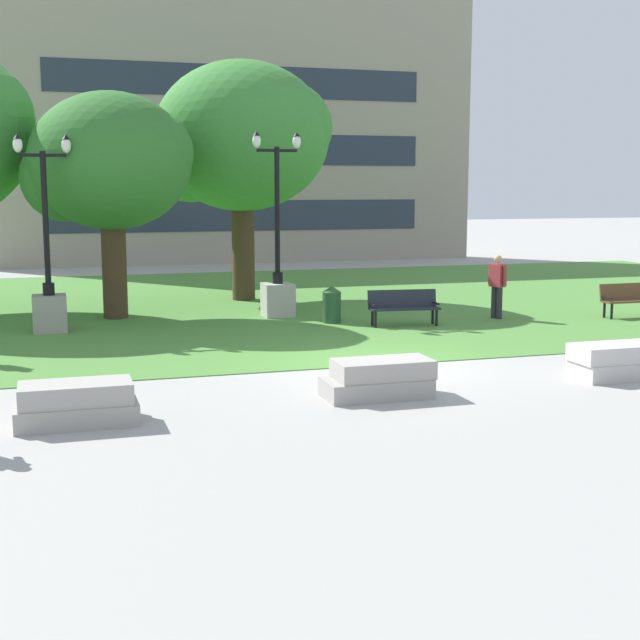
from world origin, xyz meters
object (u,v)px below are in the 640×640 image
object	(u,v)px
lamp_post_right	(278,279)
trash_bin	(332,304)
concrete_block_left	(379,379)
park_bench_near_right	(631,298)
park_bench_near_left	(403,305)
concrete_block_right	(619,361)
concrete_block_center	(76,404)
person_bystander_near_lawn	(497,283)
lamp_post_left	(49,292)

from	to	relation	value
lamp_post_right	trash_bin	bearing A→B (deg)	-55.35
concrete_block_left	trash_bin	xyz separation A→B (m)	(1.73, 8.03, 0.20)
park_bench_near_right	trash_bin	xyz separation A→B (m)	(-8.13, 1.36, -0.04)
concrete_block_left	park_bench_near_right	bearing A→B (deg)	34.07
park_bench_near_left	concrete_block_right	bearing A→B (deg)	-77.95
lamp_post_right	trash_bin	size ratio (longest dim) A/B	5.17
concrete_block_right	trash_bin	xyz separation A→B (m)	(-3.09, 7.91, 0.20)
park_bench_near_right	lamp_post_right	distance (m)	9.65
concrete_block_right	lamp_post_right	distance (m)	10.34
concrete_block_left	lamp_post_right	size ratio (longest dim) A/B	0.37
concrete_block_left	concrete_block_right	world-z (taller)	same
concrete_block_left	park_bench_near_left	distance (m)	7.82
concrete_block_center	park_bench_near_left	size ratio (longest dim) A/B	0.97
lamp_post_right	person_bystander_near_lawn	bearing A→B (deg)	-21.20
concrete_block_center	concrete_block_left	bearing A→B (deg)	3.61
concrete_block_right	lamp_post_right	bearing A→B (deg)	113.74
concrete_block_right	trash_bin	size ratio (longest dim) A/B	1.91
concrete_block_right	person_bystander_near_lawn	size ratio (longest dim) A/B	1.07
concrete_block_left	lamp_post_left	world-z (taller)	lamp_post_left
park_bench_near_left	lamp_post_right	distance (m)	3.69
lamp_post_right	lamp_post_left	world-z (taller)	lamp_post_right
concrete_block_left	concrete_block_right	size ratio (longest dim) A/B	1.00
concrete_block_center	person_bystander_near_lawn	xyz separation A→B (m)	(11.17, 7.74, 0.68)
concrete_block_center	trash_bin	xyz separation A→B (m)	(6.71, 8.35, 0.20)
concrete_block_center	trash_bin	world-z (taller)	trash_bin
concrete_block_center	lamp_post_left	world-z (taller)	lamp_post_left
concrete_block_left	park_bench_near_left	bearing A→B (deg)	64.66
park_bench_near_left	park_bench_near_right	size ratio (longest dim) A/B	1.02
concrete_block_center	lamp_post_left	distance (m)	8.99
park_bench_near_left	lamp_post_right	size ratio (longest dim) A/B	0.37
park_bench_near_left	concrete_block_center	bearing A→B (deg)	-138.45
lamp_post_right	park_bench_near_right	bearing A→B (deg)	-17.46
park_bench_near_left	person_bystander_near_lawn	distance (m)	2.90
concrete_block_right	lamp_post_right	world-z (taller)	lamp_post_right
park_bench_near_right	lamp_post_right	size ratio (longest dim) A/B	0.36
park_bench_near_left	lamp_post_right	bearing A→B (deg)	136.90
concrete_block_center	person_bystander_near_lawn	size ratio (longest dim) A/B	1.05
concrete_block_left	person_bystander_near_lawn	world-z (taller)	person_bystander_near_lawn
concrete_block_left	park_bench_near_right	xyz separation A→B (m)	(9.86, 6.67, 0.23)
lamp_post_right	park_bench_near_left	bearing A→B (deg)	-43.10
trash_bin	concrete_block_right	bearing A→B (deg)	-68.64
park_bench_near_left	trash_bin	xyz separation A→B (m)	(-1.61, 0.97, -0.04)
park_bench_near_left	park_bench_near_right	world-z (taller)	same
concrete_block_center	park_bench_near_right	xyz separation A→B (m)	(14.84, 6.98, 0.23)
concrete_block_center	park_bench_near_left	distance (m)	11.12
concrete_block_right	lamp_post_left	size ratio (longest dim) A/B	0.39
lamp_post_right	lamp_post_left	size ratio (longest dim) A/B	1.04
concrete_block_center	lamp_post_right	xyz separation A→B (m)	(5.65, 9.88, 0.72)
trash_bin	park_bench_near_right	bearing A→B (deg)	-9.50
lamp_post_left	trash_bin	distance (m)	7.08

